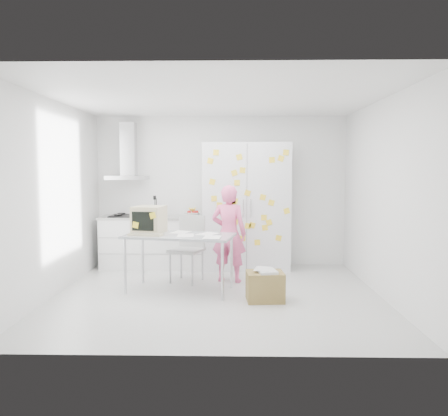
{
  "coord_description": "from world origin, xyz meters",
  "views": [
    {
      "loc": [
        0.22,
        -5.94,
        1.74
      ],
      "look_at": [
        0.08,
        0.79,
        1.15
      ],
      "focal_mm": 35.0,
      "sensor_mm": 36.0,
      "label": 1
    }
  ],
  "objects_px": {
    "desk": "(160,227)",
    "cardboard_box": "(265,286)",
    "person": "(229,234)",
    "chair": "(189,244)"
  },
  "relations": [
    {
      "from": "desk",
      "to": "chair",
      "type": "bearing_deg",
      "value": 64.9
    },
    {
      "from": "desk",
      "to": "cardboard_box",
      "type": "distance_m",
      "value": 1.74
    },
    {
      "from": "desk",
      "to": "chair",
      "type": "height_order",
      "value": "desk"
    },
    {
      "from": "chair",
      "to": "cardboard_box",
      "type": "height_order",
      "value": "chair"
    },
    {
      "from": "person",
      "to": "desk",
      "type": "bearing_deg",
      "value": 39.66
    },
    {
      "from": "desk",
      "to": "person",
      "type": "bearing_deg",
      "value": 35.72
    },
    {
      "from": "desk",
      "to": "chair",
      "type": "xyz_separation_m",
      "value": [
        0.37,
        0.5,
        -0.34
      ]
    },
    {
      "from": "desk",
      "to": "cardboard_box",
      "type": "relative_size",
      "value": 3.21
    },
    {
      "from": "person",
      "to": "chair",
      "type": "distance_m",
      "value": 0.65
    },
    {
      "from": "chair",
      "to": "cardboard_box",
      "type": "xyz_separation_m",
      "value": [
        1.12,
        -1.04,
        -0.38
      ]
    }
  ]
}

